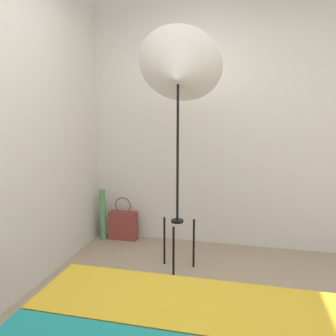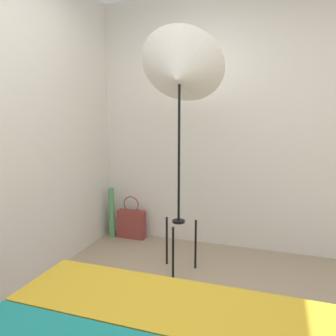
# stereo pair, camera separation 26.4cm
# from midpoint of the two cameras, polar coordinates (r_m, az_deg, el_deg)

# --- Properties ---
(wall_back) EXTENTS (8.00, 0.05, 2.60)m
(wall_back) POSITION_cam_midpoint_polar(r_m,az_deg,el_deg) (3.47, 8.61, 7.51)
(wall_back) COLOR silver
(wall_back) RESTS_ON ground_plane
(wall_side_left) EXTENTS (0.05, 8.00, 2.60)m
(wall_side_left) POSITION_cam_midpoint_polar(r_m,az_deg,el_deg) (3.01, -23.39, 6.62)
(wall_side_left) COLOR silver
(wall_side_left) RESTS_ON ground_plane
(photo_umbrella) EXTENTS (0.73, 0.62, 2.10)m
(photo_umbrella) POSITION_cam_midpoint_polar(r_m,az_deg,el_deg) (2.83, -1.02, 16.03)
(photo_umbrella) COLOR black
(photo_umbrella) RESTS_ON ground_plane
(tote_bag) EXTENTS (0.32, 0.10, 0.49)m
(tote_bag) POSITION_cam_midpoint_polar(r_m,az_deg,el_deg) (3.81, -9.79, -9.73)
(tote_bag) COLOR brown
(tote_bag) RESTS_ON ground_plane
(paper_roll) EXTENTS (0.07, 0.07, 0.58)m
(paper_roll) POSITION_cam_midpoint_polar(r_m,az_deg,el_deg) (3.82, -13.26, -7.90)
(paper_roll) COLOR #56995B
(paper_roll) RESTS_ON ground_plane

